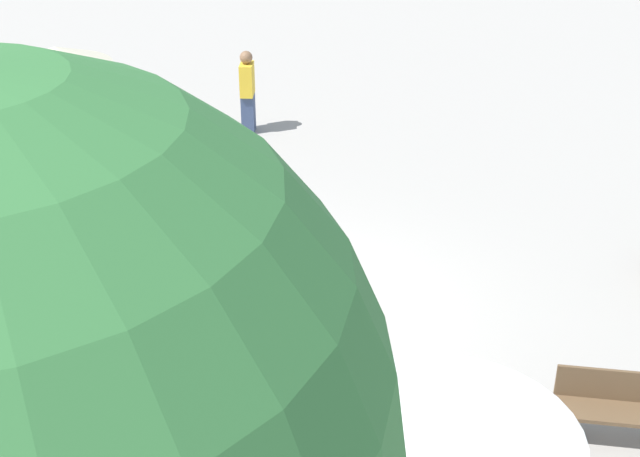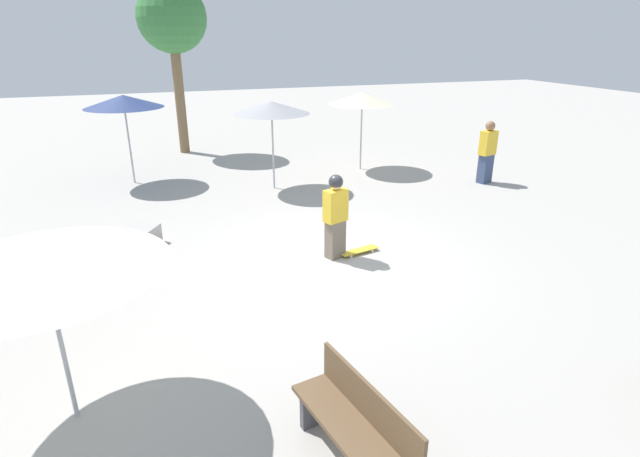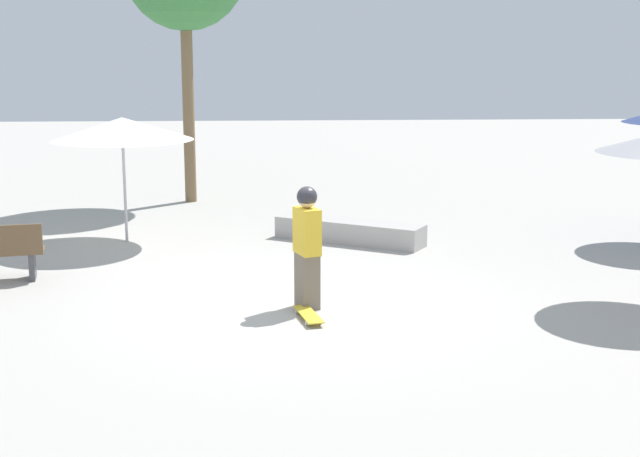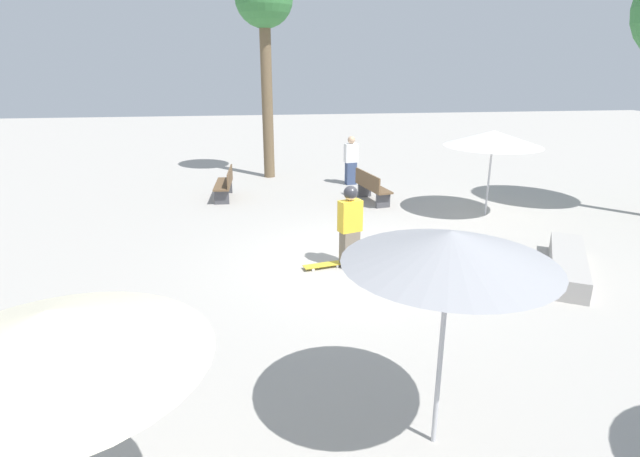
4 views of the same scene
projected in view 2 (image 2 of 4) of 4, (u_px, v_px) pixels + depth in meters
ground_plane at (327, 263)px, 9.13m from camera, size 60.00×60.00×0.00m
skater_main at (335, 214)px, 9.05m from camera, size 0.48×0.36×1.59m
skateboard at (359, 251)px, 9.49m from camera, size 0.82×0.37×0.07m
concrete_ledge at (110, 258)px, 8.87m from camera, size 1.87×2.57×0.38m
bench_near at (356, 426)px, 4.76m from camera, size 0.73×1.65×0.85m
shade_umbrella_navy at (123, 101)px, 13.18m from camera, size 2.06×2.06×2.40m
shade_umbrella_white at (41, 253)px, 4.77m from camera, size 2.41×2.41×2.15m
shade_umbrella_grey at (272, 108)px, 12.73m from camera, size 1.98×1.98×2.30m
shade_umbrella_cream at (362, 99)px, 14.64m from camera, size 1.98×1.98×2.30m
palm_tree_left at (172, 20)px, 16.00m from camera, size 2.23×2.23×5.50m
bystander_far at (487, 153)px, 13.69m from camera, size 0.52×0.38×1.71m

